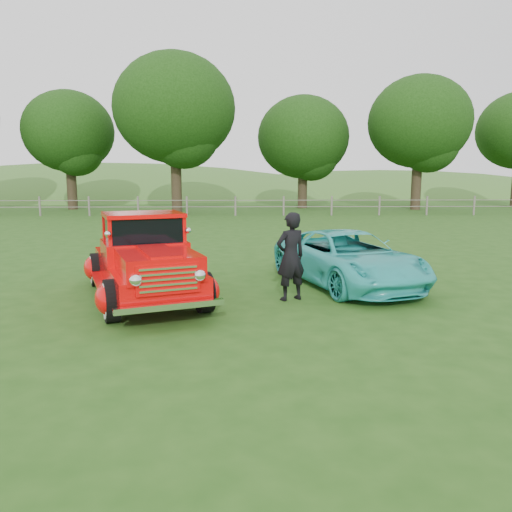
{
  "coord_description": "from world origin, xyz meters",
  "views": [
    {
      "loc": [
        0.43,
        -9.01,
        2.54
      ],
      "look_at": [
        0.71,
        1.2,
        0.86
      ],
      "focal_mm": 35.0,
      "sensor_mm": 36.0,
      "label": 1
    }
  ],
  "objects_px": {
    "tree_near_west": "(175,109)",
    "teal_sedan": "(348,258)",
    "tree_mid_west": "(69,132)",
    "man": "(291,257)",
    "red_pickup": "(144,260)",
    "tree_mid_east": "(419,122)",
    "tree_near_east": "(303,138)"
  },
  "relations": [
    {
      "from": "red_pickup",
      "to": "tree_mid_west",
      "type": "bearing_deg",
      "value": 90.61
    },
    {
      "from": "red_pickup",
      "to": "teal_sedan",
      "type": "distance_m",
      "value": 4.59
    },
    {
      "from": "teal_sedan",
      "to": "man",
      "type": "relative_size",
      "value": 2.51
    },
    {
      "from": "tree_mid_west",
      "to": "teal_sedan",
      "type": "distance_m",
      "value": 30.15
    },
    {
      "from": "red_pickup",
      "to": "man",
      "type": "bearing_deg",
      "value": -25.11
    },
    {
      "from": "teal_sedan",
      "to": "man",
      "type": "distance_m",
      "value": 1.99
    },
    {
      "from": "tree_mid_west",
      "to": "man",
      "type": "bearing_deg",
      "value": -63.69
    },
    {
      "from": "tree_near_east",
      "to": "red_pickup",
      "type": "height_order",
      "value": "tree_near_east"
    },
    {
      "from": "man",
      "to": "tree_mid_west",
      "type": "bearing_deg",
      "value": -90.46
    },
    {
      "from": "tree_mid_east",
      "to": "man",
      "type": "bearing_deg",
      "value": -113.96
    },
    {
      "from": "tree_near_west",
      "to": "tree_near_east",
      "type": "relative_size",
      "value": 1.25
    },
    {
      "from": "tree_near_east",
      "to": "tree_mid_east",
      "type": "height_order",
      "value": "tree_mid_east"
    },
    {
      "from": "tree_mid_east",
      "to": "man",
      "type": "distance_m",
      "value": 29.04
    },
    {
      "from": "red_pickup",
      "to": "tree_near_west",
      "type": "bearing_deg",
      "value": 75.19
    },
    {
      "from": "tree_near_west",
      "to": "red_pickup",
      "type": "bearing_deg",
      "value": -84.25
    },
    {
      "from": "tree_mid_west",
      "to": "tree_near_west",
      "type": "relative_size",
      "value": 0.81
    },
    {
      "from": "tree_near_west",
      "to": "tree_mid_east",
      "type": "distance_m",
      "value": 17.13
    },
    {
      "from": "tree_mid_east",
      "to": "teal_sedan",
      "type": "distance_m",
      "value": 27.33
    },
    {
      "from": "tree_mid_east",
      "to": "tree_near_west",
      "type": "bearing_deg",
      "value": -173.29
    },
    {
      "from": "tree_mid_west",
      "to": "tree_mid_east",
      "type": "distance_m",
      "value": 25.03
    },
    {
      "from": "tree_mid_west",
      "to": "tree_near_west",
      "type": "height_order",
      "value": "tree_near_west"
    },
    {
      "from": "red_pickup",
      "to": "man",
      "type": "height_order",
      "value": "man"
    },
    {
      "from": "tree_near_east",
      "to": "teal_sedan",
      "type": "xyz_separation_m",
      "value": [
        -2.15,
        -26.77,
        -4.62
      ]
    },
    {
      "from": "tree_near_west",
      "to": "tree_mid_west",
      "type": "bearing_deg",
      "value": 159.44
    },
    {
      "from": "teal_sedan",
      "to": "tree_mid_east",
      "type": "bearing_deg",
      "value": 49.26
    },
    {
      "from": "tree_near_west",
      "to": "red_pickup",
      "type": "height_order",
      "value": "tree_near_west"
    },
    {
      "from": "tree_near_west",
      "to": "teal_sedan",
      "type": "relative_size",
      "value": 2.31
    },
    {
      "from": "tree_mid_west",
      "to": "tree_mid_east",
      "type": "xyz_separation_m",
      "value": [
        25.0,
        -1.0,
        0.62
      ]
    },
    {
      "from": "tree_near_west",
      "to": "tree_mid_east",
      "type": "relative_size",
      "value": 1.1
    },
    {
      "from": "tree_near_west",
      "to": "tree_mid_east",
      "type": "bearing_deg",
      "value": 6.71
    },
    {
      "from": "tree_near_east",
      "to": "tree_mid_west",
      "type": "bearing_deg",
      "value": -176.63
    },
    {
      "from": "man",
      "to": "tree_near_east",
      "type": "bearing_deg",
      "value": -124.07
    }
  ]
}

